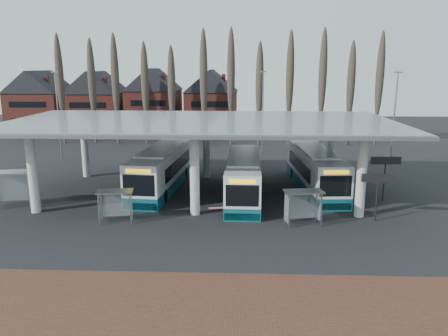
{
  "coord_description": "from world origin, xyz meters",
  "views": [
    {
      "loc": [
        3.35,
        -28.15,
        10.63
      ],
      "look_at": [
        1.96,
        7.0,
        2.48
      ],
      "focal_mm": 35.0,
      "sensor_mm": 36.0,
      "label": 1
    }
  ],
  "objects_px": {
    "shelter_2": "(303,200)",
    "bus_3": "(315,170)",
    "bus_1": "(162,169)",
    "bus_2": "(243,177)",
    "shelter_1": "(115,199)",
    "shelter_0": "(13,181)"
  },
  "relations": [
    {
      "from": "shelter_0",
      "to": "shelter_1",
      "type": "distance_m",
      "value": 9.45
    },
    {
      "from": "bus_1",
      "to": "shelter_1",
      "type": "relative_size",
      "value": 5.11
    },
    {
      "from": "bus_3",
      "to": "shelter_2",
      "type": "xyz_separation_m",
      "value": [
        -2.34,
        -9.29,
        0.08
      ]
    },
    {
      "from": "bus_1",
      "to": "bus_2",
      "type": "xyz_separation_m",
      "value": [
        7.26,
        -2.34,
        -0.09
      ]
    },
    {
      "from": "bus_2",
      "to": "shelter_1",
      "type": "height_order",
      "value": "bus_2"
    },
    {
      "from": "shelter_0",
      "to": "shelter_1",
      "type": "relative_size",
      "value": 1.26
    },
    {
      "from": "bus_3",
      "to": "shelter_1",
      "type": "relative_size",
      "value": 4.98
    },
    {
      "from": "bus_2",
      "to": "bus_3",
      "type": "height_order",
      "value": "bus_3"
    },
    {
      "from": "bus_1",
      "to": "shelter_2",
      "type": "bearing_deg",
      "value": -33.28
    },
    {
      "from": "shelter_2",
      "to": "bus_2",
      "type": "bearing_deg",
      "value": 111.91
    },
    {
      "from": "bus_2",
      "to": "shelter_1",
      "type": "relative_size",
      "value": 4.77
    },
    {
      "from": "shelter_1",
      "to": "shelter_0",
      "type": "bearing_deg",
      "value": 152.42
    },
    {
      "from": "bus_1",
      "to": "bus_2",
      "type": "distance_m",
      "value": 7.63
    },
    {
      "from": "bus_1",
      "to": "shelter_1",
      "type": "bearing_deg",
      "value": -95.86
    },
    {
      "from": "bus_3",
      "to": "shelter_1",
      "type": "xyz_separation_m",
      "value": [
        -15.34,
        -9.31,
        -0.02
      ]
    },
    {
      "from": "bus_1",
      "to": "bus_3",
      "type": "bearing_deg",
      "value": 6.55
    },
    {
      "from": "bus_2",
      "to": "shelter_2",
      "type": "xyz_separation_m",
      "value": [
        4.05,
        -6.54,
        0.14
      ]
    },
    {
      "from": "shelter_0",
      "to": "shelter_2",
      "type": "bearing_deg",
      "value": -19.48
    },
    {
      "from": "shelter_0",
      "to": "bus_1",
      "type": "bearing_deg",
      "value": 17.18
    },
    {
      "from": "bus_3",
      "to": "shelter_1",
      "type": "distance_m",
      "value": 17.95
    },
    {
      "from": "bus_3",
      "to": "shelter_0",
      "type": "xyz_separation_m",
      "value": [
        -24.25,
        -6.18,
        0.37
      ]
    },
    {
      "from": "shelter_2",
      "to": "bus_3",
      "type": "bearing_deg",
      "value": 66.0
    }
  ]
}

